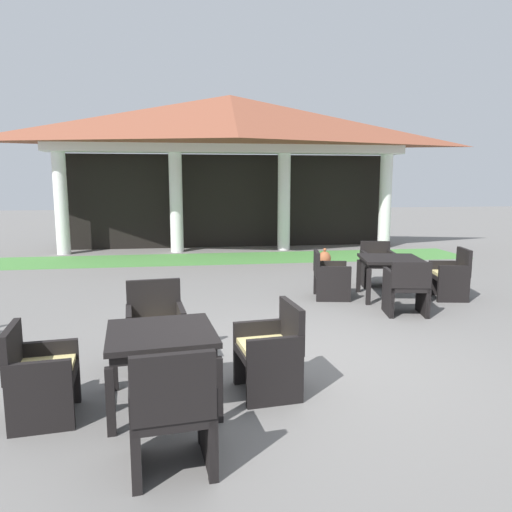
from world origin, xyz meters
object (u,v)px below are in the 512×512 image
Objects in this scene: patio_chair_mid_left_west at (40,376)px; terracotta_urn at (325,258)px; patio_chair_near_foreground_north at (377,265)px; patio_chair_mid_left_north at (156,328)px; patio_chair_mid_left_east at (271,352)px; patio_chair_mid_left_south at (172,412)px; patio_chair_near_foreground_west at (330,276)px; patio_chair_near_foreground_east at (451,276)px; patio_table_near_foreground at (391,263)px; patio_chair_near_foreground_south at (407,288)px; patio_table_mid_left at (161,341)px.

patio_chair_mid_left_west reaches higher than terracotta_urn.
patio_chair_near_foreground_north is 1.01× the size of patio_chair_mid_left_west.
patio_chair_mid_left_west is 0.91× the size of patio_chair_mid_left_north.
patio_chair_mid_left_south is at bearing 135.02° from patio_chair_mid_left_east.
patio_chair_mid_left_south reaches higher than patio_chair_near_foreground_west.
patio_chair_near_foreground_north is (-0.84, 1.20, 0.01)m from patio_chair_near_foreground_east.
patio_chair_near_foreground_north is 1.98× the size of terracotta_urn.
patio_chair_mid_left_west is 0.95× the size of patio_chair_mid_left_east.
patio_chair_mid_left_east reaches higher than patio_table_near_foreground.
patio_table_near_foreground is 1.34× the size of patio_chair_near_foreground_south.
patio_chair_near_foreground_east is at bearing -70.92° from terracotta_urn.
patio_chair_mid_left_north is (-4.84, -2.30, 0.02)m from patio_chair_near_foreground_east.
patio_chair_mid_left_north is (-2.80, -2.67, 0.02)m from patio_chair_near_foreground_west.
patio_table_mid_left is at bearing 135.31° from patio_chair_near_foreground_east.
patio_chair_near_foreground_east is at bearing -161.12° from patio_chair_mid_left_north.
patio_table_mid_left is 1.14× the size of patio_chair_mid_left_north.
patio_chair_mid_left_south reaches higher than patio_chair_mid_left_east.
patio_chair_mid_left_north reaches higher than patio_chair_near_foreground_west.
patio_chair_mid_left_north is at bearing 135.19° from patio_chair_mid_left_west.
patio_chair_near_foreground_south is 0.97× the size of patio_chair_mid_left_east.
patio_table_mid_left is 1.04m from patio_chair_mid_left_east.
patio_chair_mid_left_north is at bearing -36.15° from patio_chair_near_foreground_west.
patio_chair_near_foreground_south is at bearing 113.34° from patio_chair_mid_left_west.
patio_chair_mid_left_east is at bearing 141.03° from patio_chair_near_foreground_east.
patio_chair_mid_left_south is 2.20× the size of terracotta_urn.
patio_chair_near_foreground_north is 0.92× the size of patio_chair_mid_left_north.
patio_chair_near_foreground_north is at bearing 90.00° from patio_chair_near_foreground_south.
patio_chair_near_foreground_east reaches higher than patio_chair_mid_left_west.
patio_chair_mid_left_south reaches higher than patio_chair_near_foreground_south.
patio_chair_near_foreground_north reaches higher than patio_table_near_foreground.
patio_chair_mid_left_west is at bearing -173.44° from patio_table_mid_left.
patio_chair_mid_left_north is at bearing -147.81° from patio_chair_near_foreground_south.
patio_chair_mid_left_north reaches higher than terracotta_urn.
patio_chair_near_foreground_east is 0.96× the size of patio_chair_mid_left_north.
patio_chair_near_foreground_south is 4.34m from terracotta_urn.
patio_chair_mid_left_north is (-3.82, -2.49, -0.21)m from patio_table_near_foreground.
patio_chair_mid_left_west is at bearing 131.13° from patio_chair_near_foreground_east.
patio_chair_near_foreground_north is 0.90× the size of patio_chair_mid_left_south.
patio_chair_mid_left_west is 1.44m from patio_chair_mid_left_south.
patio_chair_near_foreground_south is at bearing 39.30° from patio_chair_mid_left_south.
patio_chair_mid_left_east is (-2.50, -2.37, -0.01)m from patio_chair_near_foreground_south.
patio_chair_mid_left_west is 8.29m from terracotta_urn.
patio_table_mid_left is at bearing -136.54° from patio_table_near_foreground.
patio_chair_mid_left_west is at bearing -33.95° from patio_chair_near_foreground_west.
patio_chair_near_foreground_east is 3.71m from terracotta_urn.
patio_chair_mid_left_north is (-0.23, 2.03, -0.01)m from patio_chair_mid_left_south.
patio_chair_near_foreground_south is 4.31m from patio_table_mid_left.
patio_chair_near_foreground_north is 2.07m from patio_chair_near_foreground_south.
patio_table_mid_left is 1.04m from patio_chair_mid_left_west.
patio_chair_mid_left_west is (-5.73, -3.44, -0.01)m from patio_chair_near_foreground_east.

